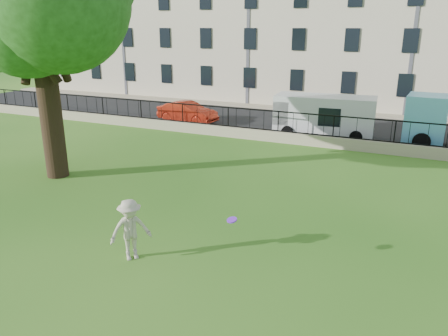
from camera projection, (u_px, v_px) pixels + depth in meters
The scene contains 10 objects.
ground at pixel (161, 228), 13.82m from camera, with size 120.00×120.00×0.00m, color #266017.
retaining_wall at pixel (278, 137), 24.12m from camera, with size 50.00×0.40×0.60m, color gray.
iron_railing at pixel (278, 121), 23.86m from camera, with size 50.00×0.05×1.13m.
street at pixel (300, 125), 28.28m from camera, with size 60.00×9.00×0.01m, color black.
sidewalk at pixel (318, 111), 32.77m from camera, with size 60.00×1.40×0.12m, color gray.
building_row at pixel (339, 16), 35.56m from camera, with size 56.40×10.40×13.80m.
man at pixel (130, 230), 11.76m from camera, with size 1.12×0.64×1.73m, color #BDB19A.
frisbee at pixel (232, 220), 11.21m from camera, with size 0.27×0.27×0.03m, color #7226D8.
red_sedan at pixel (187, 112), 29.00m from camera, with size 1.44×4.13×1.36m, color red.
white_van at pixel (324, 116), 25.14m from camera, with size 5.58×2.18×2.35m, color silver.
Camera 1 is at (7.00, -10.61, 6.08)m, focal length 35.00 mm.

